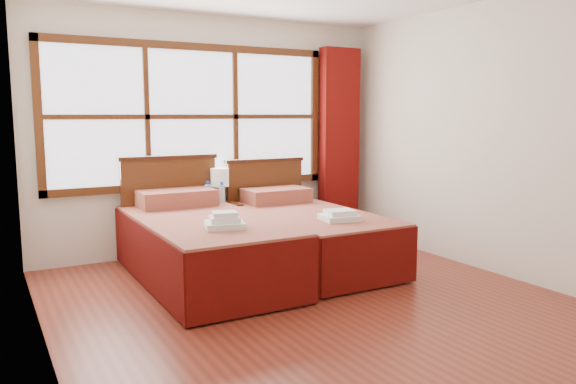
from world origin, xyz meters
TOP-DOWN VIEW (x-y plane):
  - floor at (0.00, 0.00)m, footprint 4.50×4.50m
  - wall_back at (0.00, 2.25)m, footprint 4.00×0.00m
  - wall_left at (-2.00, 0.00)m, footprint 0.00×4.50m
  - wall_right at (2.00, 0.00)m, footprint 0.00×4.50m
  - window at (-0.25, 2.21)m, footprint 3.16×0.06m
  - curtain at (1.60, 2.11)m, footprint 0.50×0.16m
  - bed_left at (-0.55, 1.20)m, footprint 1.12×2.18m
  - bed_right at (0.59, 1.20)m, footprint 1.05×2.07m
  - nightstand at (-0.05, 1.99)m, footprint 0.42×0.42m
  - towels_left at (-0.55, 0.64)m, footprint 0.38×0.35m
  - towels_right at (0.60, 0.63)m, footprint 0.37×0.34m
  - lamp at (-0.02, 2.04)m, footprint 0.20×0.20m
  - bottle_near at (-0.17, 1.99)m, footprint 0.07×0.07m
  - bottle_far at (-0.04, 1.92)m, footprint 0.07×0.07m

SIDE VIEW (x-z plane):
  - floor at x=0.00m, z-range 0.00..0.00m
  - nightstand at x=-0.05m, z-range 0.00..0.56m
  - bed_right at x=0.59m, z-range -0.20..0.82m
  - bed_left at x=-0.55m, z-range -0.21..0.88m
  - towels_right at x=0.60m, z-range 0.54..0.64m
  - towels_left at x=-0.55m, z-range 0.57..0.71m
  - bottle_far at x=-0.04m, z-range 0.55..0.80m
  - bottle_near at x=-0.17m, z-range 0.55..0.80m
  - lamp at x=-0.02m, z-range 0.64..1.02m
  - curtain at x=1.60m, z-range 0.02..2.32m
  - wall_back at x=0.00m, z-range -0.70..3.30m
  - wall_left at x=-2.00m, z-range -0.95..3.55m
  - wall_right at x=2.00m, z-range -0.95..3.55m
  - window at x=-0.25m, z-range 0.72..2.28m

